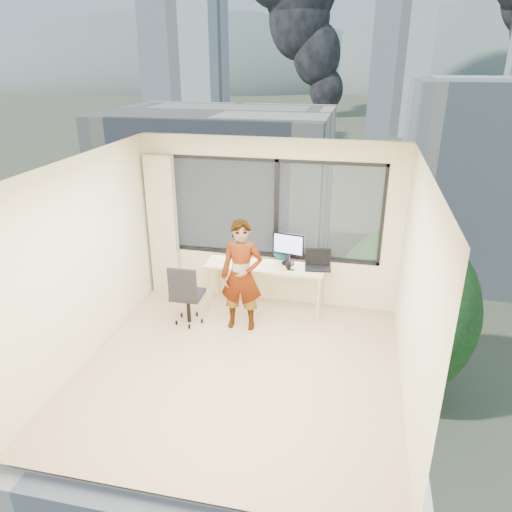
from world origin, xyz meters
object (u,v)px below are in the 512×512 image
(desk, at_px, (265,286))
(person, at_px, (242,276))
(handbag, at_px, (282,254))
(laptop, at_px, (318,261))
(chair, at_px, (188,293))
(game_console, at_px, (242,254))
(monitor, at_px, (288,248))

(desk, height_order, person, person)
(desk, relative_size, handbag, 6.66)
(desk, bearing_deg, laptop, -0.30)
(chair, relative_size, laptop, 2.40)
(laptop, relative_size, handbag, 1.49)
(chair, xyz_separation_m, person, (0.81, 0.05, 0.33))
(game_console, height_order, laptop, laptop)
(laptop, distance_m, handbag, 0.62)
(monitor, bearing_deg, game_console, -178.86)
(person, distance_m, game_console, 0.87)
(desk, height_order, game_console, game_console)
(monitor, distance_m, laptop, 0.49)
(game_console, relative_size, handbag, 1.03)
(person, distance_m, laptop, 1.19)
(person, bearing_deg, monitor, 48.37)
(game_console, bearing_deg, laptop, -6.63)
(desk, xyz_separation_m, laptop, (0.80, -0.00, 0.50))
(monitor, xyz_separation_m, laptop, (0.46, -0.09, -0.13))
(chair, distance_m, laptop, 1.98)
(chair, relative_size, handbag, 3.57)
(chair, bearing_deg, laptop, 18.94)
(laptop, bearing_deg, game_console, 162.53)
(game_console, distance_m, handbag, 0.64)
(desk, distance_m, chair, 1.23)
(person, xyz_separation_m, game_console, (-0.20, 0.85, -0.03))
(handbag, bearing_deg, laptop, -37.12)
(handbag, bearing_deg, chair, -160.66)
(game_console, xyz_separation_m, handbag, (0.63, -0.00, 0.07))
(monitor, bearing_deg, laptop, 0.44)
(desk, xyz_separation_m, chair, (-1.02, -0.68, 0.11))
(game_console, bearing_deg, desk, -24.04)
(chair, distance_m, person, 0.87)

